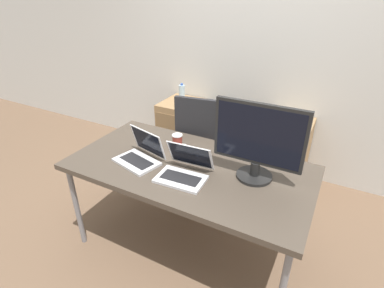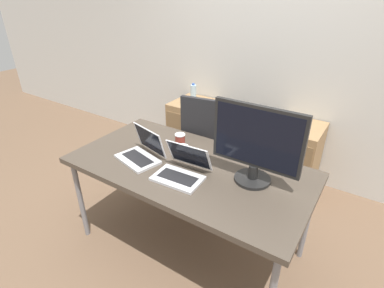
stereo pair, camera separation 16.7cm
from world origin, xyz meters
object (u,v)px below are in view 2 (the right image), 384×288
object	(u,v)px
office_chair	(211,159)
laptop_left	(142,153)
coffee_cup_brown	(180,141)
laptop_right	(182,170)
cabinet_left	(193,130)
water_bottle	(193,93)
monitor	(256,144)
cabinet_right	(294,159)
coffee_cup_white	(183,152)

from	to	relation	value
office_chair	laptop_left	bearing A→B (deg)	-99.23
coffee_cup_brown	laptop_right	bearing A→B (deg)	-53.27
cabinet_left	water_bottle	bearing A→B (deg)	90.00
cabinet_left	laptop_left	xyz separation A→B (m)	(0.42, -1.33, 0.46)
laptop_left	coffee_cup_brown	bearing A→B (deg)	65.48
water_bottle	laptop_left	world-z (taller)	laptop_left
laptop_left	laptop_right	xyz separation A→B (m)	(0.38, -0.03, -0.00)
office_chair	laptop_right	bearing A→B (deg)	-73.75
cabinet_left	monitor	distance (m)	1.79
cabinet_right	monitor	bearing A→B (deg)	-89.74
monitor	coffee_cup_white	xyz separation A→B (m)	(-0.54, -0.01, -0.22)
cabinet_left	coffee_cup_brown	distance (m)	1.26
monitor	coffee_cup_brown	size ratio (longest dim) A/B	5.17
office_chair	laptop_left	world-z (taller)	office_chair
cabinet_left	laptop_left	size ratio (longest dim) A/B	1.99
water_bottle	cabinet_right	bearing A→B (deg)	-0.11
coffee_cup_white	laptop_right	bearing A→B (deg)	-57.20
laptop_left	monitor	distance (m)	0.84
laptop_right	coffee_cup_brown	distance (m)	0.40
cabinet_right	monitor	distance (m)	1.33
laptop_right	cabinet_right	bearing A→B (deg)	73.35
cabinet_right	laptop_left	world-z (taller)	laptop_left
coffee_cup_brown	cabinet_right	bearing A→B (deg)	57.89
office_chair	water_bottle	distance (m)	0.86
cabinet_right	laptop_right	size ratio (longest dim) A/B	2.18
office_chair	coffee_cup_white	xyz separation A→B (m)	(0.11, -0.63, 0.41)
office_chair	coffee_cup_brown	distance (m)	0.67
coffee_cup_white	coffee_cup_brown	size ratio (longest dim) A/B	0.86
coffee_cup_brown	office_chair	bearing A→B (deg)	90.28
water_bottle	laptop_right	size ratio (longest dim) A/B	0.66
laptop_left	office_chair	bearing A→B (deg)	80.77
cabinet_right	coffee_cup_brown	size ratio (longest dim) A/B	6.41
water_bottle	monitor	bearing A→B (deg)	-43.59
cabinet_right	laptop_right	xyz separation A→B (m)	(-0.41, -1.36, 0.45)
laptop_right	office_chair	bearing A→B (deg)	106.25
office_chair	monitor	world-z (taller)	monitor
water_bottle	monitor	distance (m)	1.68
monitor	water_bottle	bearing A→B (deg)	136.41
cabinet_left	cabinet_right	size ratio (longest dim) A/B	1.00
office_chair	cabinet_right	bearing A→B (deg)	38.53
office_chair	cabinet_left	bearing A→B (deg)	136.72
water_bottle	coffee_cup_brown	bearing A→B (deg)	-61.90
laptop_right	laptop_left	bearing A→B (deg)	175.32
laptop_left	laptop_right	bearing A→B (deg)	-4.68
cabinet_left	coffee_cup_white	world-z (taller)	coffee_cup_white
office_chair	water_bottle	world-z (taller)	office_chair
cabinet_right	coffee_cup_white	distance (m)	1.35
cabinet_left	coffee_cup_white	bearing A→B (deg)	-60.10
cabinet_left	coffee_cup_brown	bearing A→B (deg)	-61.85
cabinet_left	laptop_right	size ratio (longest dim) A/B	2.18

